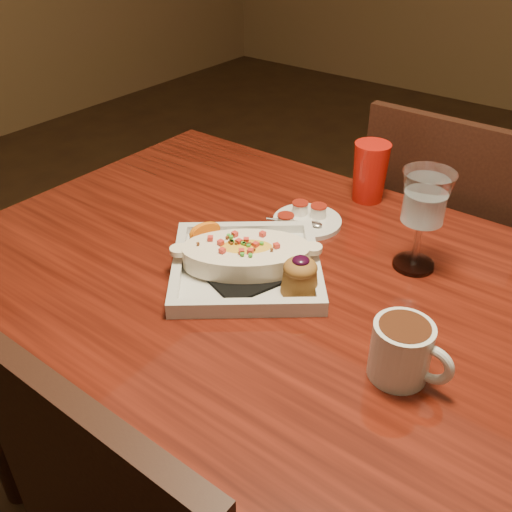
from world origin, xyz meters
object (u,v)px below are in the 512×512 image
Objects in this scene: saucer at (307,219)px; red_tumbler at (370,172)px; table at (324,339)px; plate at (250,260)px; goblet at (425,203)px; coffee_mug at (403,349)px; chair_far at (442,256)px.

red_tumbler is at bearing 74.42° from saucer.
plate is at bearing -170.93° from table.
goblet is at bearing 67.08° from table.
saucer is 0.19m from red_tumbler.
plate is 0.22m from saucer.
coffee_mug is at bearing -50.88° from plate.
goblet is at bearing -2.83° from saucer.
saucer reaches higher than table.
plate reaches higher than saucer.
chair_far is 0.80m from coffee_mug.
table is 0.25m from coffee_mug.
plate reaches higher than table.
red_tumbler is at bearing 136.74° from goblet.
goblet is 0.29m from red_tumbler.
saucer is (-0.25, 0.01, -0.13)m from goblet.
red_tumbler is (0.03, 0.40, 0.04)m from plate.
table is 7.59× the size of goblet.
goblet is (-0.11, 0.28, 0.09)m from coffee_mug.
plate is 0.33m from goblet.
table is at bearing 151.51° from coffee_mug.
chair_far is 7.41× the size of coffee_mug.
coffee_mug is 0.64× the size of goblet.
red_tumbler is at bearing 108.36° from table.
chair_far is 2.41× the size of plate.
saucer is 1.09× the size of red_tumbler.
chair_far reaches higher than coffee_mug.
red_tumbler is (0.05, 0.18, 0.06)m from saucer.
saucer is at bearing 67.89° from chair_far.
goblet is 1.45× the size of red_tumbler.
goblet is (0.23, 0.21, 0.11)m from plate.
table is 11.94× the size of coffee_mug.
table is at bearing -48.53° from saucer.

